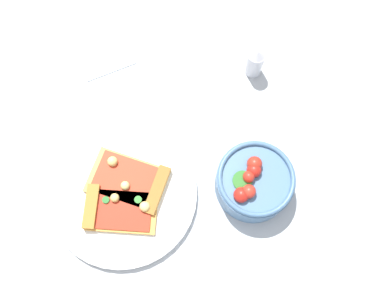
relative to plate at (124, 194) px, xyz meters
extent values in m
plane|color=#B2B7BC|center=(-0.01, 0.02, -0.01)|extent=(2.40, 2.40, 0.00)
cylinder|color=white|center=(0.00, 0.00, 0.00)|extent=(0.25, 0.25, 0.01)
cube|color=#E5B256|center=(-0.02, -0.01, 0.01)|extent=(0.13, 0.15, 0.01)
cube|color=#A36B2D|center=(-0.04, 0.04, 0.01)|extent=(0.08, 0.06, 0.02)
cube|color=red|center=(-0.02, -0.01, 0.02)|extent=(0.12, 0.13, 0.00)
sphere|color=#F2D87F|center=(-0.01, 0.00, 0.02)|extent=(0.02, 0.02, 0.02)
cylinder|color=#388433|center=(-0.01, 0.03, 0.02)|extent=(0.01, 0.01, 0.00)
sphere|color=#EAD172|center=(-0.02, -0.05, 0.02)|extent=(0.02, 0.02, 0.02)
cube|color=gold|center=(0.02, 0.02, 0.01)|extent=(0.13, 0.13, 0.01)
cube|color=#B77A33|center=(0.05, -0.02, 0.02)|extent=(0.07, 0.06, 0.02)
cube|color=#B22D19|center=(0.02, 0.02, 0.02)|extent=(0.11, 0.12, 0.00)
sphere|color=#EAD172|center=(0.02, 0.00, 0.02)|extent=(0.02, 0.02, 0.02)
cylinder|color=#2D722D|center=(0.03, -0.01, 0.02)|extent=(0.01, 0.01, 0.00)
sphere|color=#F2D87F|center=(-0.01, 0.05, 0.02)|extent=(0.02, 0.02, 0.02)
cylinder|color=#4C7299|center=(-0.17, 0.14, 0.02)|extent=(0.13, 0.13, 0.06)
torus|color=#4C7299|center=(-0.17, 0.14, 0.05)|extent=(0.13, 0.13, 0.01)
sphere|color=red|center=(-0.13, 0.14, 0.06)|extent=(0.03, 0.03, 0.03)
sphere|color=red|center=(-0.16, 0.13, 0.06)|extent=(0.02, 0.02, 0.02)
sphere|color=red|center=(-0.14, 0.15, 0.06)|extent=(0.02, 0.02, 0.02)
sphere|color=red|center=(-0.18, 0.13, 0.06)|extent=(0.02, 0.02, 0.02)
sphere|color=red|center=(-0.18, 0.12, 0.06)|extent=(0.03, 0.03, 0.03)
cylinder|color=#388433|center=(-0.15, 0.13, 0.05)|extent=(0.04, 0.04, 0.01)
cylinder|color=silver|center=(-0.05, 0.24, 0.05)|extent=(0.07, 0.07, 0.12)
cylinder|color=black|center=(-0.05, 0.24, 0.05)|extent=(0.06, 0.06, 0.11)
cube|color=white|center=(-0.03, 0.23, 0.10)|extent=(0.02, 0.02, 0.02)
cube|color=white|center=(-0.05, 0.22, 0.10)|extent=(0.03, 0.03, 0.02)
cube|color=white|center=(-0.16, -0.26, -0.01)|extent=(0.14, 0.17, 0.00)
cylinder|color=silver|center=(-0.33, -0.01, 0.02)|extent=(0.03, 0.03, 0.06)
cone|color=silver|center=(-0.33, -0.01, 0.06)|extent=(0.03, 0.03, 0.01)
camera|label=1|loc=(0.02, 0.19, 0.74)|focal=41.09mm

